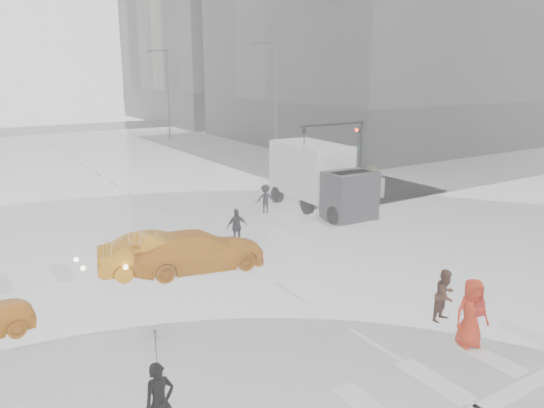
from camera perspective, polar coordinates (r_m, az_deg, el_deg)
ground at (r=17.74m, az=2.07°, el=-9.55°), size 120.00×120.00×0.00m
sidewalk_ne at (r=42.73m, az=10.44°, el=4.61°), size 35.00×35.00×0.15m
building_ne_far at (r=79.68m, az=-3.77°, el=20.97°), size 26.05×26.05×36.00m
road_markings at (r=17.73m, az=2.07°, el=-9.53°), size 18.00×48.00×0.01m
traffic_signal_pole at (r=28.34m, az=8.05°, el=6.22°), size 4.45×0.42×4.50m
street_lamp_near at (r=37.28m, az=0.25°, el=10.99°), size 2.15×0.22×9.00m
street_lamp_far at (r=55.16m, az=-11.27°, el=11.85°), size 2.15×0.22×9.00m
planter_west at (r=27.66m, az=4.46°, el=1.41°), size 1.10×1.10×1.80m
planter_mid at (r=28.88m, az=7.64°, el=1.88°), size 1.10×1.10×1.80m
planter_east at (r=30.18m, az=10.56°, el=2.31°), size 1.10×1.10×1.80m
pedestrian_black at (r=10.91m, az=-12.21°, el=-16.83°), size 0.99×1.00×2.43m
pedestrian_brown at (r=16.43m, az=18.14°, el=-9.31°), size 0.85×0.71×1.58m
pedestrian_orange at (r=15.19m, az=20.69°, el=-10.89°), size 1.08×0.90×1.89m
pedestrian_far_a at (r=22.21m, az=-3.81°, el=-2.44°), size 0.94×0.62×1.54m
pedestrian_far_b at (r=26.88m, az=-0.72°, el=0.55°), size 1.10×0.85×1.50m
taxi_mid at (r=19.61m, az=-12.01°, el=-5.23°), size 4.56×2.49×1.42m
taxi_rear at (r=19.65m, az=-7.94°, el=-4.98°), size 4.64×2.70×1.44m
box_truck at (r=27.42m, az=5.24°, el=3.04°), size 2.39×6.38×3.39m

